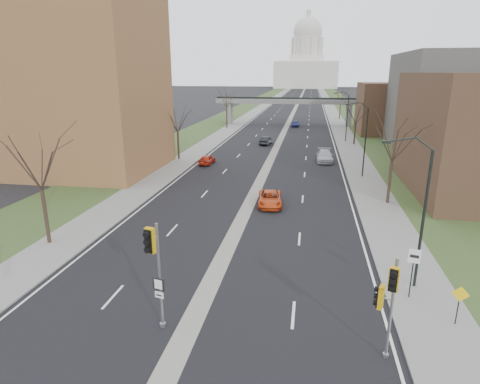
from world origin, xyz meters
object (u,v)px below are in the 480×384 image
(car_left_far, at_px, (266,140))
(car_right_far, at_px, (295,124))
(speed_limit_sign, at_px, (413,264))
(car_right_mid, at_px, (325,156))
(signal_pole_right, at_px, (388,295))
(warning_sign, at_px, (459,300))
(car_left_near, at_px, (207,159))
(car_right_near, at_px, (270,199))
(signal_pole_median, at_px, (154,259))

(car_left_far, xyz_separation_m, car_right_far, (4.00, 24.87, -0.03))
(speed_limit_sign, bearing_deg, car_right_mid, 107.41)
(car_right_mid, xyz_separation_m, car_right_far, (-5.59, 37.12, -0.10))
(signal_pole_right, height_order, speed_limit_sign, signal_pole_right)
(speed_limit_sign, relative_size, warning_sign, 1.38)
(speed_limit_sign, bearing_deg, car_left_near, 133.62)
(car_left_far, bearing_deg, car_right_near, 104.35)
(car_left_near, distance_m, car_right_near, 19.12)
(signal_pole_median, relative_size, car_right_near, 1.15)
(signal_pole_right, distance_m, car_right_near, 21.51)
(speed_limit_sign, height_order, car_right_far, speed_limit_sign)
(signal_pole_median, height_order, signal_pole_right, signal_pole_median)
(signal_pole_right, height_order, car_right_near, signal_pole_right)
(warning_sign, bearing_deg, car_left_near, 139.74)
(car_right_near, xyz_separation_m, car_right_mid, (5.59, 20.66, 0.12))
(car_left_far, xyz_separation_m, car_right_near, (4.00, -32.92, -0.05))
(signal_pole_median, height_order, warning_sign, signal_pole_median)
(car_left_far, relative_size, car_right_far, 1.08)
(signal_pole_median, height_order, car_right_mid, signal_pole_median)
(speed_limit_sign, relative_size, car_left_far, 0.67)
(signal_pole_right, bearing_deg, car_left_near, 134.76)
(car_right_near, bearing_deg, car_left_near, 116.48)
(warning_sign, distance_m, car_right_near, 20.34)
(speed_limit_sign, height_order, car_left_far, speed_limit_sign)
(warning_sign, xyz_separation_m, car_right_far, (-10.92, 74.93, -0.79))
(speed_limit_sign, distance_m, warning_sign, 2.87)
(signal_pole_median, relative_size, car_left_near, 1.41)
(signal_pole_right, relative_size, warning_sign, 2.31)
(signal_pole_right, xyz_separation_m, speed_limit_sign, (2.30, 5.30, -1.04))
(car_right_far, bearing_deg, signal_pole_median, -89.12)
(signal_pole_right, xyz_separation_m, car_left_near, (-17.15, 36.37, -2.48))
(car_right_far, bearing_deg, speed_limit_sign, -79.41)
(car_right_near, distance_m, car_right_mid, 21.41)
(signal_pole_median, xyz_separation_m, car_left_near, (-6.85, 36.14, -3.14))
(car_right_far, bearing_deg, signal_pole_right, -81.56)
(car_right_near, bearing_deg, signal_pole_right, -76.96)
(signal_pole_median, relative_size, signal_pole_right, 1.14)
(warning_sign, relative_size, car_right_mid, 0.39)
(car_left_far, xyz_separation_m, car_right_mid, (9.59, -12.25, 0.07))
(warning_sign, xyz_separation_m, car_right_near, (-10.92, 17.15, -0.81))
(car_right_mid, relative_size, car_right_far, 1.35)
(car_left_near, bearing_deg, warning_sign, 125.79)
(signal_pole_right, relative_size, car_left_near, 1.24)
(speed_limit_sign, relative_size, car_left_near, 0.74)
(warning_sign, bearing_deg, car_right_far, 115.61)
(signal_pole_right, xyz_separation_m, warning_sign, (3.99, 3.07, -1.67))
(signal_pole_right, bearing_deg, speed_limit_sign, 86.04)
(signal_pole_right, distance_m, car_left_far, 54.30)
(car_left_near, bearing_deg, speed_limit_sign, 125.42)
(car_left_near, distance_m, car_right_mid, 16.45)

